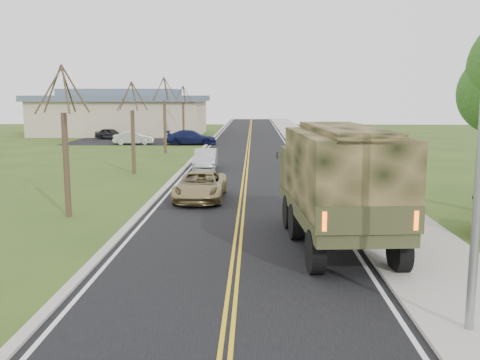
{
  "coord_description": "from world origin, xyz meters",
  "views": [
    {
      "loc": [
        0.53,
        -11.06,
        4.88
      ],
      "look_at": [
        0.02,
        8.32,
        1.8
      ],
      "focal_mm": 40.0,
      "sensor_mm": 36.0,
      "label": 1
    }
  ],
  "objects": [
    {
      "name": "sidewalk_right",
      "position": [
        5.9,
        40.0,
        0.05
      ],
      "size": [
        3.2,
        120.0,
        0.1
      ],
      "primitive_type": "cube",
      "color": "#9E998E",
      "rests_on": "ground"
    },
    {
      "name": "curb_left",
      "position": [
        -4.15,
        40.0,
        0.05
      ],
      "size": [
        0.3,
        120.0,
        0.1
      ],
      "primitive_type": "cube",
      "color": "#9E998E",
      "rests_on": "ground"
    },
    {
      "name": "lot_car_silver",
      "position": [
        -11.52,
        42.07,
        0.66
      ],
      "size": [
        4.16,
        1.95,
        1.32
      ],
      "primitive_type": "imported",
      "rotation": [
        0.0,
        0.0,
        1.71
      ],
      "color": "#BCBCC2",
      "rests_on": "ground"
    },
    {
      "name": "sedan_silver",
      "position": [
        -2.67,
        24.05,
        0.68
      ],
      "size": [
        1.53,
        4.13,
        1.35
      ],
      "primitive_type": "imported",
      "rotation": [
        0.0,
        0.0,
        0.03
      ],
      "color": "silver",
      "rests_on": "ground"
    },
    {
      "name": "road",
      "position": [
        0.0,
        40.0,
        0.01
      ],
      "size": [
        8.0,
        120.0,
        0.01
      ],
      "primitive_type": "cube",
      "color": "black",
      "rests_on": "ground"
    },
    {
      "name": "military_truck",
      "position": [
        3.22,
        5.93,
        2.26
      ],
      "size": [
        3.31,
        8.1,
        3.95
      ],
      "rotation": [
        0.0,
        0.0,
        0.07
      ],
      "color": "black",
      "rests_on": "ground"
    },
    {
      "name": "ground",
      "position": [
        0.0,
        0.0,
        0.0
      ],
      "size": [
        160.0,
        160.0,
        0.0
      ],
      "primitive_type": "plane",
      "color": "#2E4818",
      "rests_on": "ground"
    },
    {
      "name": "lot_car_navy",
      "position": [
        -5.71,
        42.0,
        0.72
      ],
      "size": [
        5.11,
        2.36,
        1.45
      ],
      "primitive_type": "imported",
      "rotation": [
        0.0,
        0.0,
        1.64
      ],
      "color": "#10153B",
      "rests_on": "ground"
    },
    {
      "name": "street_light",
      "position": [
        4.9,
        -0.5,
        4.43
      ],
      "size": [
        1.65,
        0.22,
        8.0
      ],
      "color": "gray",
      "rests_on": "ground"
    },
    {
      "name": "bare_tree_a",
      "position": [
        -7.0,
        10.0,
        2.63
      ],
      "size": [
        1.93,
        2.26,
        6.08
      ],
      "color": "#38281C",
      "rests_on": "ground"
    },
    {
      "name": "bare_tree_d",
      "position": [
        -7.0,
        46.0,
        2.55
      ],
      "size": [
        1.88,
        2.2,
        5.91
      ],
      "color": "#38281C",
      "rests_on": "ground"
    },
    {
      "name": "suv_champagne",
      "position": [
        -1.97,
        13.65,
        0.67
      ],
      "size": [
        2.31,
        4.84,
        1.33
      ],
      "primitive_type": "imported",
      "rotation": [
        0.0,
        0.0,
        -0.02
      ],
      "color": "#988756",
      "rests_on": "ground"
    },
    {
      "name": "lot_car_dark",
      "position": [
        -15.51,
        48.33,
        0.61
      ],
      "size": [
        3.89,
        2.71,
        1.23
      ],
      "primitive_type": "imported",
      "rotation": [
        0.0,
        0.0,
        1.18
      ],
      "color": "black",
      "rests_on": "ground"
    },
    {
      "name": "curb_right",
      "position": [
        4.15,
        40.0,
        0.06
      ],
      "size": [
        0.3,
        120.0,
        0.12
      ],
      "primitive_type": "cube",
      "color": "#9E998E",
      "rests_on": "ground"
    },
    {
      "name": "commercial_building",
      "position": [
        -15.98,
        55.97,
        2.69
      ],
      "size": [
        25.5,
        21.5,
        5.65
      ],
      "color": "tan",
      "rests_on": "ground"
    },
    {
      "name": "bare_tree_c",
      "position": [
        -7.0,
        34.0,
        2.78
      ],
      "size": [
        2.04,
        2.39,
        6.42
      ],
      "color": "#38281C",
      "rests_on": "ground"
    },
    {
      "name": "bare_tree_b",
      "position": [
        -7.0,
        22.0,
        2.48
      ],
      "size": [
        1.83,
        2.14,
        5.73
      ],
      "color": "#38281C",
      "rests_on": "ground"
    }
  ]
}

